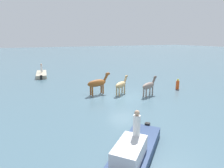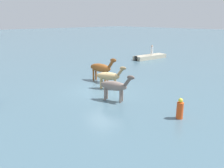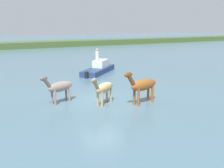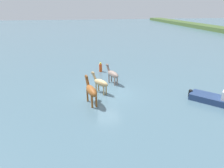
% 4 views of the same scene
% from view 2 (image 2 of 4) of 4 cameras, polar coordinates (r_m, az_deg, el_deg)
% --- Properties ---
extents(ground_plane, '(216.43, 216.43, 0.00)m').
position_cam_2_polar(ground_plane, '(17.11, -2.16, -1.44)').
color(ground_plane, '#476675').
extents(horse_rear_stallion, '(2.11, 1.54, 1.78)m').
position_cam_2_polar(horse_rear_stallion, '(17.07, -0.73, 1.95)').
color(horse_rear_stallion, tan).
rests_on(horse_rear_stallion, ground_plane).
extents(horse_dark_mare, '(2.68, 1.05, 2.07)m').
position_cam_2_polar(horse_dark_mare, '(19.21, -2.70, 4.01)').
color(horse_dark_mare, brown).
rests_on(horse_dark_mare, ground_plane).
extents(horse_dun_straggler, '(2.30, 1.20, 1.82)m').
position_cam_2_polar(horse_dun_straggler, '(14.50, 0.69, -0.52)').
color(horse_dun_straggler, gray).
rests_on(horse_dun_straggler, ground_plane).
extents(boat_dinghy_port, '(1.84, 5.21, 0.75)m').
position_cam_2_polar(boat_dinghy_port, '(30.91, 9.42, 6.57)').
color(boat_dinghy_port, '#B7AD93').
rests_on(boat_dinghy_port, ground_plane).
extents(person_helmsman_aft, '(0.32, 0.32, 1.19)m').
position_cam_2_polar(person_helmsman_aft, '(30.91, 9.92, 8.37)').
color(person_helmsman_aft, silver).
rests_on(person_helmsman_aft, boat_dinghy_port).
extents(buoy_channel_marker, '(0.36, 0.36, 1.14)m').
position_cam_2_polar(buoy_channel_marker, '(12.64, 16.60, -6.11)').
color(buoy_channel_marker, '#E54C19').
rests_on(buoy_channel_marker, ground_plane).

